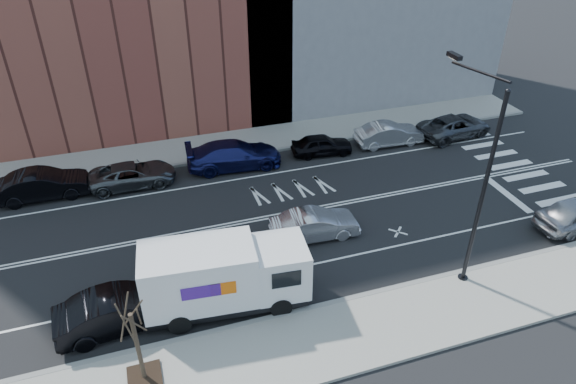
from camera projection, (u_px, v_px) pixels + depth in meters
ground at (267, 218)px, 27.11m from camera, size 120.00×120.00×0.00m
sidewalk_near at (329, 340)px, 20.02m from camera, size 44.00×3.60×0.15m
sidewalk_far at (230, 144)px, 34.12m from camera, size 44.00×3.60×0.15m
curb_near at (313, 308)px, 21.46m from camera, size 44.00×0.25×0.17m
curb_far at (236, 156)px, 32.67m from camera, size 44.00×0.25×0.17m
crosswalk at (518, 170)px, 31.32m from camera, size 3.00×14.00×0.01m
road_markings at (267, 218)px, 27.11m from camera, size 40.00×8.60×0.01m
streetlight at (478, 178)px, 20.69m from camera, size 0.44×4.02×9.34m
street_tree at (139, 353)px, 17.76m from camera, size 1.20×1.20×3.75m
fedex_van at (224, 276)px, 20.85m from camera, size 7.02×2.96×3.12m
far_parked_b at (43, 185)px, 28.36m from camera, size 4.96×1.75×1.63m
far_parked_c at (133, 175)px, 29.55m from camera, size 4.86×2.26×1.35m
far_parked_d at (234, 155)px, 31.25m from camera, size 5.91×2.77×1.67m
far_parked_e at (322, 145)px, 32.75m from camera, size 4.03×1.98×1.32m
far_parked_f at (389, 134)px, 33.86m from camera, size 4.58×1.76×1.49m
far_parked_g at (455, 126)px, 34.92m from camera, size 5.47×3.02×1.45m
driving_sedan at (315, 225)px, 25.34m from camera, size 4.46×1.75×1.45m
near_parked_rear_a at (121, 310)px, 20.34m from camera, size 5.24×2.26×1.68m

